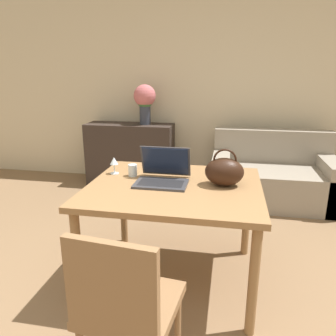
# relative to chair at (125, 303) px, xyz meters

# --- Properties ---
(wall_back) EXTENTS (10.00, 0.06, 2.70)m
(wall_back) POSITION_rel_chair_xyz_m (0.12, 3.28, 0.86)
(wall_back) COLOR beige
(wall_back) RESTS_ON ground_plane
(dining_table) EXTENTS (1.20, 1.04, 0.75)m
(dining_table) POSITION_rel_chair_xyz_m (0.08, 0.92, 0.18)
(dining_table) COLOR olive
(dining_table) RESTS_ON ground_plane
(chair) EXTENTS (0.49, 0.49, 0.87)m
(chair) POSITION_rel_chair_xyz_m (0.00, 0.00, 0.00)
(chair) COLOR olive
(chair) RESTS_ON ground_plane
(couch) EXTENTS (1.42, 0.86, 0.82)m
(couch) POSITION_rel_chair_xyz_m (0.97, 2.68, -0.21)
(couch) COLOR gray
(couch) RESTS_ON ground_plane
(sideboard) EXTENTS (1.17, 0.40, 0.84)m
(sideboard) POSITION_rel_chair_xyz_m (-0.88, 2.96, -0.07)
(sideboard) COLOR #332823
(sideboard) RESTS_ON ground_plane
(laptop) EXTENTS (0.37, 0.33, 0.24)m
(laptop) POSITION_rel_chair_xyz_m (-0.02, 0.98, 0.33)
(laptop) COLOR #38383D
(laptop) RESTS_ON dining_table
(drinking_glass) EXTENTS (0.07, 0.07, 0.09)m
(drinking_glass) POSITION_rel_chair_xyz_m (-0.27, 1.06, 0.31)
(drinking_glass) COLOR silver
(drinking_glass) RESTS_ON dining_table
(wine_glass) EXTENTS (0.07, 0.07, 0.13)m
(wine_glass) POSITION_rel_chair_xyz_m (-0.42, 1.09, 0.36)
(wine_glass) COLOR silver
(wine_glass) RESTS_ON dining_table
(handbag) EXTENTS (0.27, 0.19, 0.26)m
(handbag) POSITION_rel_chair_xyz_m (0.42, 0.97, 0.37)
(handbag) COLOR black
(handbag) RESTS_ON dining_table
(flower_vase) EXTENTS (0.29, 0.29, 0.51)m
(flower_vase) POSITION_rel_chair_xyz_m (-0.67, 2.98, 0.67)
(flower_vase) COLOR #333847
(flower_vase) RESTS_ON sideboard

